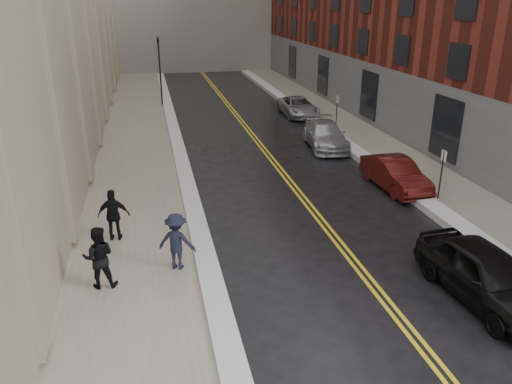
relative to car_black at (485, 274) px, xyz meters
name	(u,v)px	position (x,y,z in m)	size (l,w,h in m)	color
ground	(321,352)	(-5.20, -1.21, -0.80)	(160.00, 160.00, 0.00)	black
sidewalk_left	(136,161)	(-9.70, 14.79, -0.72)	(4.00, 64.00, 0.15)	gray
sidewalk_right	(379,146)	(3.80, 14.79, -0.72)	(3.00, 64.00, 0.15)	gray
lane_stripe_a	(266,154)	(-2.82, 14.79, -0.80)	(0.12, 64.00, 0.01)	gold
lane_stripe_b	(270,154)	(-2.58, 14.79, -0.80)	(0.12, 64.00, 0.01)	gold
snow_ridge_left	(181,157)	(-7.40, 14.79, -0.67)	(0.70, 60.80, 0.26)	silver
snow_ridge_right	(348,147)	(1.95, 14.79, -0.65)	(0.85, 60.80, 0.30)	silver
traffic_signal	(160,66)	(-7.80, 28.79, 2.29)	(0.18, 0.15, 5.20)	black
parking_sign_near	(442,171)	(2.70, 6.79, 0.56)	(0.06, 0.35, 2.23)	black
parking_sign_far	(337,110)	(2.70, 18.79, 0.56)	(0.06, 0.35, 2.23)	black
car_black	(485,274)	(0.00, 0.00, 0.00)	(1.89, 4.69, 1.60)	black
car_maroon	(395,174)	(1.60, 8.55, -0.11)	(1.46, 4.20, 1.38)	#450F0C
car_silver_near	(325,135)	(0.79, 15.45, -0.09)	(1.99, 4.88, 1.42)	#A2A4AA
car_silver_far	(298,107)	(1.60, 23.47, -0.14)	(2.17, 4.71, 1.31)	#9C9FA4
pedestrian_a	(99,257)	(-10.54, 2.73, 0.29)	(0.91, 0.71, 1.87)	black
pedestrian_b	(177,241)	(-8.30, 3.33, 0.26)	(1.17, 0.67, 1.81)	black
pedestrian_c	(114,215)	(-10.27, 5.74, 0.27)	(1.07, 0.45, 1.83)	black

